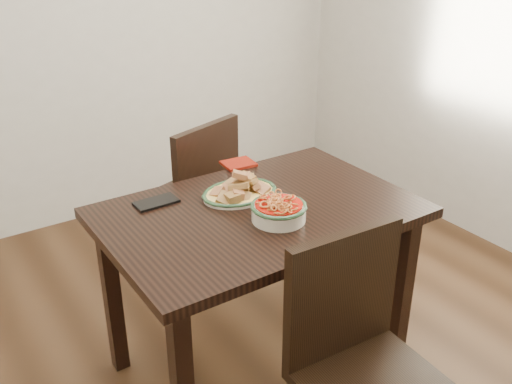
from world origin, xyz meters
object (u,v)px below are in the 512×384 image
dining_table (259,232)px  fish_plate (240,185)px  chair_far (192,196)px  smartphone (156,202)px  chair_near (360,356)px  noodle_bowl (279,209)px

dining_table → fish_plate: size_ratio=3.84×
fish_plate → dining_table: bearing=-89.0°
dining_table → fish_plate: fish_plate is taller
dining_table → fish_plate: bearing=91.0°
chair_far → fish_plate: chair_far is taller
dining_table → chair_far: chair_far is taller
fish_plate → smartphone: (-0.30, 0.12, -0.04)m
chair_near → fish_plate: chair_near is taller
chair_far → chair_near: 1.32m
fish_plate → chair_far: bearing=82.4°
dining_table → chair_near: size_ratio=1.31×
dining_table → smartphone: smartphone is taller
fish_plate → noodle_bowl: 0.25m
chair_near → smartphone: 0.95m
chair_near → fish_plate: (0.03, 0.75, 0.30)m
chair_far → dining_table: bearing=65.3°
chair_far → fish_plate: bearing=63.7°
dining_table → noodle_bowl: 0.19m
chair_far → noodle_bowl: 0.87m
dining_table → noodle_bowl: (0.01, -0.12, 0.15)m
noodle_bowl → smartphone: 0.49m
noodle_bowl → smartphone: bearing=130.3°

